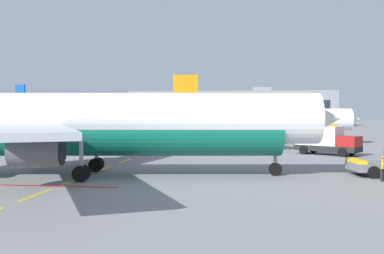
{
  "coord_description": "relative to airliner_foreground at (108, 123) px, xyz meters",
  "views": [
    {
      "loc": [
        30.65,
        -6.56,
        4.9
      ],
      "look_at": [
        24.64,
        36.91,
        3.33
      ],
      "focal_mm": 43.78,
      "sensor_mm": 36.0,
      "label": 1
    }
  ],
  "objects": [
    {
      "name": "airliner_mid_left",
      "position": [
        -42.22,
        81.76,
        -0.07
      ],
      "size": [
        32.46,
        30.67,
        11.99
      ],
      "color": "white",
      "rests_on": "ground"
    },
    {
      "name": "airliner_foreground",
      "position": [
        0.0,
        0.0,
        0.0
      ],
      "size": [
        34.79,
        34.28,
        12.2
      ],
      "color": "white",
      "rests_on": "ground"
    },
    {
      "name": "ground",
      "position": [
        20.3,
        12.97,
        -3.95
      ],
      "size": [
        400.0,
        400.0,
        0.0
      ],
      "primitive_type": "plane",
      "color": "slate"
    },
    {
      "name": "ground_crew_worker",
      "position": [
        19.59,
        -0.03,
        -2.93
      ],
      "size": [
        0.35,
        0.68,
        1.78
      ],
      "color": "#232328",
      "rests_on": "ground"
    },
    {
      "name": "apron_paint_markings",
      "position": [
        -1.7,
        8.33,
        -3.95
      ],
      "size": [
        8.0,
        92.73,
        0.01
      ],
      "color": "yellow",
      "rests_on": "ground"
    },
    {
      "name": "terminal_satellite",
      "position": [
        2.9,
        124.06,
        1.55
      ],
      "size": [
        65.13,
        25.84,
        12.57
      ],
      "color": "gray",
      "rests_on": "ground"
    },
    {
      "name": "catering_truck",
      "position": [
        18.51,
        19.47,
        -2.3
      ],
      "size": [
        7.17,
        5.84,
        3.14
      ],
      "color": "black",
      "rests_on": "ground"
    },
    {
      "name": "airliner_far_center",
      "position": [
        11.62,
        36.1,
        -0.66
      ],
      "size": [
        29.02,
        28.75,
        10.17
      ],
      "color": "white",
      "rests_on": "ground"
    }
  ]
}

